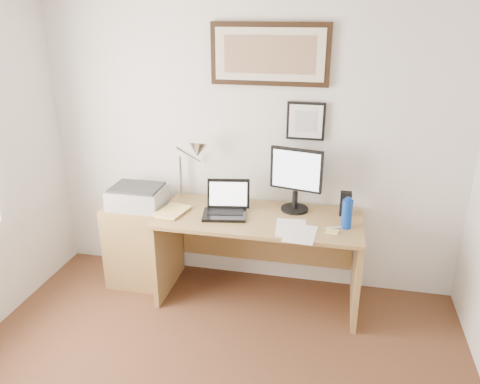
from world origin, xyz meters
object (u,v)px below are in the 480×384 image
(book, at_px, (162,209))
(desk, at_px, (261,238))
(printer, at_px, (137,196))
(side_cabinet, at_px, (139,244))
(laptop, at_px, (226,207))
(water_bottle, at_px, (347,214))
(lcd_monitor, at_px, (296,177))

(book, bearing_deg, desk, 9.54)
(printer, bearing_deg, book, -19.22)
(book, height_order, printer, printer)
(side_cabinet, relative_size, laptop, 1.94)
(laptop, bearing_deg, desk, 18.48)
(water_bottle, distance_m, laptop, 0.94)
(water_bottle, bearing_deg, book, 179.56)
(side_cabinet, xyz_separation_m, laptop, (0.80, -0.05, 0.44))
(book, relative_size, lcd_monitor, 0.55)
(water_bottle, relative_size, desk, 0.14)
(water_bottle, height_order, printer, water_bottle)
(side_cabinet, xyz_separation_m, desk, (1.07, 0.04, 0.15))
(laptop, distance_m, printer, 0.77)
(lcd_monitor, distance_m, printer, 1.32)
(desk, distance_m, laptop, 0.41)
(desk, distance_m, lcd_monitor, 0.59)
(laptop, bearing_deg, side_cabinet, 176.12)
(water_bottle, relative_size, lcd_monitor, 0.43)
(water_bottle, bearing_deg, printer, 176.79)
(lcd_monitor, bearing_deg, book, -167.91)
(side_cabinet, height_order, laptop, laptop)
(laptop, bearing_deg, printer, 177.00)
(book, bearing_deg, side_cabinet, 160.26)
(book, distance_m, desk, 0.84)
(desk, bearing_deg, printer, -177.28)
(side_cabinet, distance_m, water_bottle, 1.81)
(desk, bearing_deg, lcd_monitor, 19.68)
(side_cabinet, xyz_separation_m, lcd_monitor, (1.33, 0.13, 0.68))
(lcd_monitor, height_order, printer, lcd_monitor)
(lcd_monitor, bearing_deg, side_cabinet, -174.53)
(laptop, xyz_separation_m, lcd_monitor, (0.52, 0.18, 0.23))
(side_cabinet, bearing_deg, lcd_monitor, 5.47)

